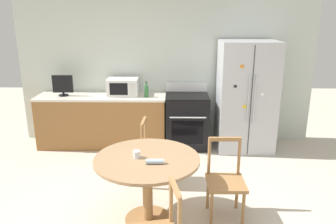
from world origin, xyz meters
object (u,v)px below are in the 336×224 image
Objects in this scene: dining_chair_right at (225,181)px; candle_glass at (137,155)px; countertop_tv at (63,85)px; dining_chair_far at (156,153)px; refrigerator at (246,96)px; oven_range at (187,120)px; counter_bottle at (146,91)px; microwave at (123,87)px.

candle_glass is (-0.98, -0.11, 0.37)m from dining_chair_right.
countertop_tv reaches higher than dining_chair_far.
dining_chair_right is (0.82, -0.76, 0.00)m from dining_chair_far.
refrigerator is 1.08m from oven_range.
refrigerator is 5.16× the size of countertop_tv.
dining_chair_right is at bearing -80.57° from oven_range.
dining_chair_far is at bearing -138.61° from refrigerator.
refrigerator reaches higher than dining_chair_right.
oven_range is (-0.98, 0.06, -0.45)m from refrigerator.
dining_chair_far is (1.64, -1.35, -0.65)m from countertop_tv.
countertop_tv is 4.49× the size of candle_glass.
oven_range is at bearing -81.17° from dining_chair_right.
refrigerator reaches higher than counter_bottle.
countertop_tv is 0.39× the size of dining_chair_right.
oven_range is at bearing -0.16° from countertop_tv.
candle_glass is (0.47, -2.28, -0.24)m from microwave.
dining_chair_right is at bearing -56.26° from microwave.
dining_chair_far is (0.63, -1.41, -0.61)m from microwave.
counter_bottle is 0.30× the size of dining_chair_right.
dining_chair_right is 1.05m from candle_glass.
refrigerator reaches higher than countertop_tv.
oven_range is at bearing 5.25° from counter_bottle.
refrigerator is 2.03× the size of dining_chair_right.
dining_chair_right is at bearing 6.54° from candle_glass.
counter_bottle reaches higher than dining_chair_right.
refrigerator is at bearing -3.62° from microwave.
candle_glass is (-0.63, -2.21, 0.33)m from oven_range.
microwave reaches higher than oven_range.
counter_bottle is 3.42× the size of candle_glass.
oven_range is at bearing 163.09° from dining_chair_far.
refrigerator is 1.67m from counter_bottle.
countertop_tv is (-2.11, 0.01, 0.62)m from oven_range.
oven_range is 1.20× the size of dining_chair_right.
countertop_tv is at bearing -176.48° from microwave.
countertop_tv reaches higher than dining_chair_right.
microwave is at bearing 176.45° from oven_range.
dining_chair_right is at bearing -63.02° from counter_bottle.
oven_range is 3.04× the size of countertop_tv.
dining_chair_far and dining_chair_right have the same top height.
countertop_tv is 2.69m from candle_glass.
dining_chair_far is 1.00× the size of dining_chair_right.
countertop_tv is 1.32× the size of counter_bottle.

